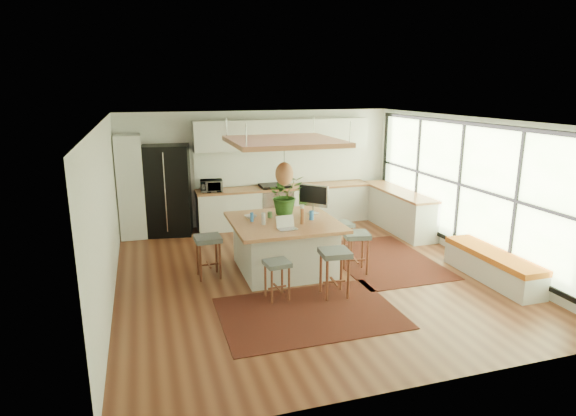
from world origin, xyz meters
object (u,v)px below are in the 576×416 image
object	(u,v)px
fridge	(168,194)
laptop	(287,223)
island	(284,245)
stool_right_front	(356,253)
stool_near_right	(334,275)
stool_right_back	(341,239)
stool_left_side	(209,258)
microwave	(211,184)
island_plant	(285,199)
monitor	(313,200)
stool_near_left	(277,278)

from	to	relation	value
fridge	laptop	world-z (taller)	fridge
island	stool_right_front	bearing A→B (deg)	-22.50
stool_near_right	stool_right_back	bearing A→B (deg)	63.63
island	stool_left_side	bearing A→B (deg)	177.29
microwave	stool_left_side	bearing A→B (deg)	-95.58
stool_left_side	microwave	world-z (taller)	microwave
microwave	island_plant	distance (m)	2.60
stool_near_right	monitor	distance (m)	1.82
stool_left_side	microwave	distance (m)	2.90
stool_near_right	monitor	xyz separation A→B (m)	(0.22, 1.60, 0.83)
fridge	stool_near_left	world-z (taller)	fridge
island	fridge	bearing A→B (deg)	122.41
fridge	stool_right_front	world-z (taller)	fridge
stool_near_left	stool_near_right	bearing A→B (deg)	-9.19
laptop	monitor	bearing A→B (deg)	43.03
laptop	stool_near_left	bearing A→B (deg)	-124.86
island	microwave	xyz separation A→B (m)	(-0.87, 2.83, 0.63)
stool_right_front	island_plant	xyz separation A→B (m)	(-1.03, 0.94, 0.86)
island	stool_near_left	size ratio (longest dim) A/B	2.94
stool_right_back	stool_left_side	distance (m)	2.64
stool_left_side	laptop	size ratio (longest dim) A/B	2.23
stool_near_left	monitor	world-z (taller)	monitor
stool_right_back	stool_left_side	xyz separation A→B (m)	(-2.62, -0.31, 0.00)
stool_right_front	microwave	xyz separation A→B (m)	(-2.06, 3.32, 0.74)
laptop	fridge	bearing A→B (deg)	111.98
laptop	monitor	xyz separation A→B (m)	(0.77, 0.84, 0.14)
island	monitor	world-z (taller)	monitor
fridge	stool_right_back	distance (m)	4.05
stool_near_left	stool_near_right	distance (m)	0.91
fridge	stool_right_front	distance (m)	4.59
monitor	microwave	distance (m)	2.96
island	laptop	distance (m)	0.81
stool_left_side	microwave	xyz separation A→B (m)	(0.48, 2.76, 0.74)
stool_near_left	stool_left_side	bearing A→B (deg)	126.22
stool_right_back	stool_near_left	bearing A→B (deg)	-138.49
stool_right_back	island_plant	size ratio (longest dim) A/B	0.95
stool_near_left	stool_right_back	world-z (taller)	stool_right_back
stool_left_side	monitor	xyz separation A→B (m)	(2.01, 0.23, 0.83)
fridge	monitor	xyz separation A→B (m)	(2.50, -2.61, 0.26)
fridge	microwave	size ratio (longest dim) A/B	4.11
stool_near_left	microwave	size ratio (longest dim) A/B	1.29
stool_near_left	stool_near_right	xyz separation A→B (m)	(0.90, -0.15, 0.00)
fridge	microwave	world-z (taller)	fridge
island	stool_left_side	xyz separation A→B (m)	(-1.35, 0.06, -0.11)
stool_right_front	island	bearing A→B (deg)	157.50
monitor	fridge	bearing A→B (deg)	-179.68
stool_left_side	island	bearing A→B (deg)	-2.71
stool_near_right	island_plant	size ratio (longest dim) A/B	1.05
stool_right_front	monitor	xyz separation A→B (m)	(-0.53, 0.79, 0.83)
island	stool_right_back	bearing A→B (deg)	16.43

